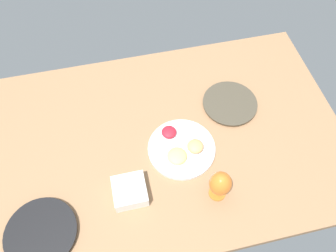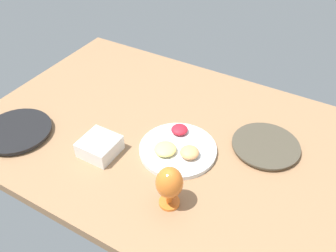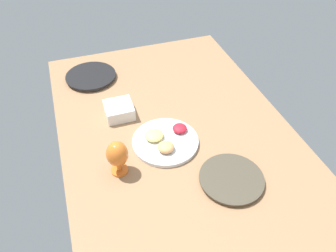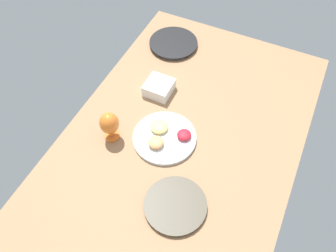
{
  "view_description": "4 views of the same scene",
  "coord_description": "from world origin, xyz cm",
  "px_view_note": "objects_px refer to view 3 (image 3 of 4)",
  "views": [
    {
      "loc": [
        -15.38,
        -72.24,
        127.88
      ],
      "look_at": [
        1.46,
        1.96,
        6.72
      ],
      "focal_mm": 35.4,
      "sensor_mm": 36.0,
      "label": 1
    },
    {
      "loc": [
        50.35,
        -92.37,
        94.96
      ],
      "look_at": [
        -1.25,
        -3.04,
        6.72
      ],
      "focal_mm": 38.08,
      "sensor_mm": 36.0,
      "label": 2
    },
    {
      "loc": [
        104.06,
        -38.68,
        105.98
      ],
      "look_at": [
        2.16,
        -4.8,
        6.72
      ],
      "focal_mm": 35.78,
      "sensor_mm": 36.0,
      "label": 3
    },
    {
      "loc": [
        87.43,
        33.33,
        134.49
      ],
      "look_at": [
        2.63,
        -6.73,
        6.72
      ],
      "focal_mm": 37.7,
      "sensor_mm": 36.0,
      "label": 4
    }
  ],
  "objects_px": {
    "dinner_plate_left": "(91,77)",
    "dinner_plate_right": "(231,179)",
    "square_bowl_white": "(119,110)",
    "fruit_platter": "(165,141)",
    "hurricane_glass_orange": "(117,155)"
  },
  "relations": [
    {
      "from": "fruit_platter",
      "to": "square_bowl_white",
      "type": "distance_m",
      "value": 0.29
    },
    {
      "from": "fruit_platter",
      "to": "hurricane_glass_orange",
      "type": "xyz_separation_m",
      "value": [
        0.09,
        -0.22,
        0.08
      ]
    },
    {
      "from": "hurricane_glass_orange",
      "to": "dinner_plate_right",
      "type": "bearing_deg",
      "value": 65.17
    },
    {
      "from": "dinner_plate_left",
      "to": "fruit_platter",
      "type": "xyz_separation_m",
      "value": [
        0.6,
        0.23,
        0.0
      ]
    },
    {
      "from": "dinner_plate_left",
      "to": "dinner_plate_right",
      "type": "bearing_deg",
      "value": 25.22
    },
    {
      "from": "dinner_plate_left",
      "to": "square_bowl_white",
      "type": "xyz_separation_m",
      "value": [
        0.35,
        0.08,
        0.02
      ]
    },
    {
      "from": "dinner_plate_left",
      "to": "fruit_platter",
      "type": "height_order",
      "value": "fruit_platter"
    },
    {
      "from": "dinner_plate_right",
      "to": "square_bowl_white",
      "type": "height_order",
      "value": "square_bowl_white"
    },
    {
      "from": "hurricane_glass_orange",
      "to": "square_bowl_white",
      "type": "height_order",
      "value": "hurricane_glass_orange"
    },
    {
      "from": "fruit_platter",
      "to": "dinner_plate_left",
      "type": "bearing_deg",
      "value": -158.86
    },
    {
      "from": "fruit_platter",
      "to": "square_bowl_white",
      "type": "relative_size",
      "value": 2.23
    },
    {
      "from": "dinner_plate_left",
      "to": "square_bowl_white",
      "type": "relative_size",
      "value": 2.08
    },
    {
      "from": "dinner_plate_right",
      "to": "fruit_platter",
      "type": "distance_m",
      "value": 0.34
    },
    {
      "from": "dinner_plate_right",
      "to": "fruit_platter",
      "type": "height_order",
      "value": "fruit_platter"
    },
    {
      "from": "dinner_plate_left",
      "to": "square_bowl_white",
      "type": "height_order",
      "value": "square_bowl_white"
    }
  ]
}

